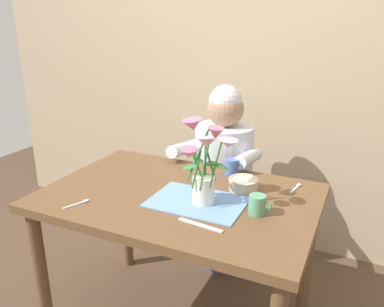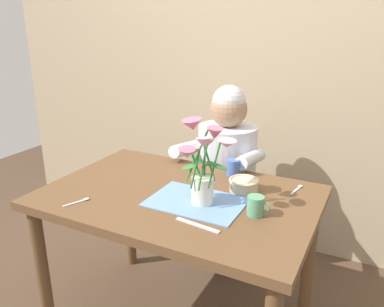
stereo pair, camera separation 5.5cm
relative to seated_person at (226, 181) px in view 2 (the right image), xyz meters
The scene contains 11 objects.
wood_panel_backdrop 0.81m from the seated_person, 87.65° to the left, with size 4.00×0.10×2.50m, color tan.
dining_table 0.62m from the seated_person, 88.34° to the right, with size 1.20×0.80×0.74m.
seated_person is the anchor object (origin of this frame).
striped_placemat 0.69m from the seated_person, 79.04° to the right, with size 0.40×0.28×0.01m, color #6B93D1.
flower_vase 0.77m from the seated_person, 76.77° to the right, with size 0.29×0.24×0.35m.
ceramic_bowl 0.57m from the seated_person, 59.76° to the right, with size 0.14×0.14×0.06m.
dinner_knife 0.88m from the seated_person, 75.26° to the right, with size 0.19×0.02×0.01m, color silver.
coffee_cup 0.79m from the seated_person, 59.38° to the right, with size 0.09×0.07×0.08m.
tea_cup 0.40m from the seated_person, 62.82° to the right, with size 0.09×0.07×0.08m.
spoon_0 0.95m from the seated_person, 109.71° to the right, with size 0.06×0.12×0.01m.
spoon_1 0.61m from the seated_person, 33.78° to the right, with size 0.04×0.12×0.01m.
Camera 2 is at (0.77, -1.37, 1.47)m, focal length 36.02 mm.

